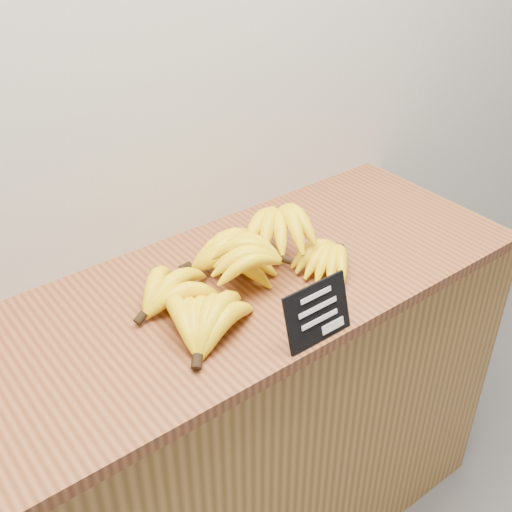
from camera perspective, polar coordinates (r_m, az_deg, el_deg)
name	(u,v)px	position (r m, az deg, el deg)	size (l,w,h in m)	color
counter	(244,428)	(1.74, -1.03, -15.01)	(1.41, 0.50, 0.90)	#AD7937
counter_top	(242,285)	(1.43, -1.22, -2.62)	(1.30, 0.54, 0.03)	brown
chalkboard_sign	(318,313)	(1.24, 5.50, -5.05)	(0.15, 0.01, 0.12)	black
banana_pile	(236,266)	(1.38, -1.80, -0.93)	(0.56, 0.36, 0.12)	yellow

